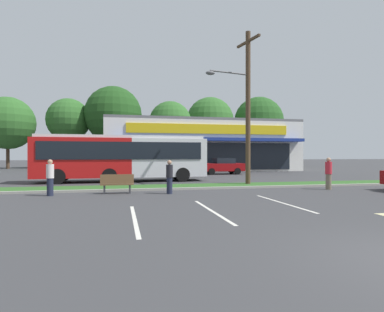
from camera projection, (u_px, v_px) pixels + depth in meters
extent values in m
cube|color=#2D5B23|center=(213.00, 186.00, 19.40)|extent=(56.00, 2.20, 0.12)
cube|color=#99968C|center=(219.00, 188.00, 18.20)|extent=(56.00, 0.24, 0.12)
cube|color=silver|center=(135.00, 219.00, 9.69)|extent=(0.12, 4.80, 0.01)
cube|color=silver|center=(212.00, 211.00, 11.09)|extent=(0.12, 4.80, 0.01)
cube|color=silver|center=(282.00, 203.00, 12.93)|extent=(0.12, 4.80, 0.01)
cube|color=silver|center=(197.00, 147.00, 42.17)|extent=(22.71, 12.57, 5.77)
cube|color=black|center=(210.00, 156.00, 35.99)|extent=(19.07, 0.08, 3.00)
cube|color=navy|center=(212.00, 139.00, 35.34)|extent=(21.34, 1.40, 0.35)
cube|color=gold|center=(210.00, 129.00, 35.94)|extent=(18.17, 0.16, 1.04)
cube|color=slate|center=(197.00, 124.00, 42.16)|extent=(22.71, 12.57, 0.30)
cylinder|color=#473323|center=(8.00, 156.00, 44.54)|extent=(0.44, 0.44, 3.54)
sphere|color=#2D6026|center=(8.00, 123.00, 44.52)|extent=(7.13, 7.13, 7.13)
cylinder|color=#473323|center=(68.00, 152.00, 46.97)|extent=(0.44, 0.44, 4.62)
sphere|color=#2D6026|center=(68.00, 120.00, 46.95)|extent=(6.14, 6.14, 6.14)
cylinder|color=#473323|center=(113.00, 152.00, 47.33)|extent=(0.44, 0.44, 4.62)
sphere|color=#1E4719|center=(113.00, 115.00, 47.31)|extent=(8.18, 8.18, 8.18)
cylinder|color=#473323|center=(170.00, 153.00, 47.31)|extent=(0.44, 0.44, 4.29)
sphere|color=#2D6026|center=(170.00, 122.00, 47.30)|extent=(6.11, 6.11, 6.11)
cylinder|color=#473323|center=(210.00, 153.00, 52.56)|extent=(0.44, 0.44, 4.48)
sphere|color=#2D6026|center=(210.00, 121.00, 52.54)|extent=(7.60, 7.60, 7.60)
cylinder|color=#473323|center=(259.00, 153.00, 54.50)|extent=(0.44, 0.44, 4.41)
sphere|color=#23511E|center=(259.00, 121.00, 54.48)|extent=(8.13, 8.13, 8.13)
cylinder|color=#4C3826|center=(248.00, 109.00, 20.14)|extent=(0.30, 0.30, 9.48)
cube|color=#4C3826|center=(248.00, 41.00, 20.12)|extent=(0.61, 2.38, 0.14)
cylinder|color=#59595B|center=(230.00, 73.00, 19.61)|extent=(2.57, 0.61, 0.10)
ellipsoid|color=#59595B|center=(210.00, 73.00, 19.09)|extent=(0.56, 0.32, 0.24)
cube|color=#B71414|center=(83.00, 158.00, 22.63)|extent=(6.55, 2.71, 2.70)
cube|color=silver|center=(168.00, 158.00, 24.03)|extent=(5.37, 2.68, 2.70)
cube|color=silver|center=(122.00, 137.00, 23.26)|extent=(11.37, 2.58, 0.20)
cube|color=black|center=(123.00, 151.00, 21.99)|extent=(10.84, 0.33, 1.19)
cube|color=black|center=(203.00, 153.00, 24.67)|extent=(0.11, 2.17, 1.51)
cylinder|color=black|center=(176.00, 173.00, 25.39)|extent=(1.01, 0.32, 1.00)
cylinder|color=black|center=(183.00, 175.00, 23.11)|extent=(1.01, 0.32, 1.00)
cylinder|color=black|center=(110.00, 174.00, 24.20)|extent=(1.01, 0.32, 1.00)
cylinder|color=black|center=(109.00, 176.00, 21.92)|extent=(1.01, 0.32, 1.00)
cylinder|color=black|center=(63.00, 174.00, 23.43)|extent=(1.01, 0.32, 1.00)
cylinder|color=black|center=(58.00, 176.00, 21.15)|extent=(1.01, 0.32, 1.00)
cube|color=brown|center=(117.00, 184.00, 16.11)|extent=(1.60, 0.45, 0.06)
cube|color=brown|center=(117.00, 179.00, 15.91)|extent=(1.60, 0.06, 0.44)
cube|color=#333338|center=(130.00, 189.00, 16.24)|extent=(0.08, 0.36, 0.45)
cube|color=#333338|center=(104.00, 189.00, 15.98)|extent=(0.08, 0.36, 0.45)
cube|color=maroon|center=(222.00, 167.00, 32.14)|extent=(4.17, 1.82, 0.74)
cube|color=black|center=(224.00, 161.00, 32.18)|extent=(1.88, 1.60, 0.51)
cylinder|color=black|center=(212.00, 171.00, 31.02)|extent=(0.64, 0.22, 0.64)
cylinder|color=black|center=(207.00, 171.00, 32.71)|extent=(0.64, 0.22, 0.64)
cylinder|color=black|center=(237.00, 171.00, 31.57)|extent=(0.64, 0.22, 0.64)
cylinder|color=black|center=(232.00, 170.00, 33.26)|extent=(0.64, 0.22, 0.64)
cylinder|color=#1E2338|center=(169.00, 186.00, 15.96)|extent=(0.28, 0.28, 0.79)
cylinder|color=black|center=(169.00, 171.00, 15.96)|extent=(0.33, 0.33, 0.63)
sphere|color=tan|center=(169.00, 162.00, 15.96)|extent=(0.22, 0.22, 0.22)
cylinder|color=#1E2338|center=(50.00, 187.00, 15.17)|extent=(0.29, 0.29, 0.82)
cylinder|color=silver|center=(50.00, 171.00, 15.16)|extent=(0.34, 0.34, 0.65)
sphere|color=tan|center=(50.00, 162.00, 15.16)|extent=(0.22, 0.22, 0.22)
cylinder|color=#726651|center=(329.00, 182.00, 17.96)|extent=(0.30, 0.30, 0.85)
cylinder|color=red|center=(329.00, 168.00, 17.95)|extent=(0.35, 0.35, 0.67)
sphere|color=tan|center=(329.00, 160.00, 17.95)|extent=(0.23, 0.23, 0.23)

